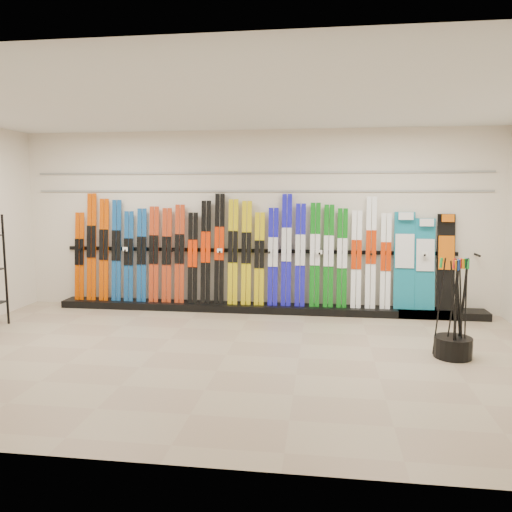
# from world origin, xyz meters

# --- Properties ---
(floor) EXTENTS (8.00, 8.00, 0.00)m
(floor) POSITION_xyz_m (0.00, 0.00, 0.00)
(floor) COLOR #9E856D
(floor) RESTS_ON ground
(back_wall) EXTENTS (8.00, 0.00, 8.00)m
(back_wall) POSITION_xyz_m (0.00, 2.50, 1.50)
(back_wall) COLOR beige
(back_wall) RESTS_ON floor
(ceiling) EXTENTS (8.00, 8.00, 0.00)m
(ceiling) POSITION_xyz_m (0.00, 0.00, 3.00)
(ceiling) COLOR silver
(ceiling) RESTS_ON back_wall
(ski_rack_base) EXTENTS (8.00, 0.40, 0.12)m
(ski_rack_base) POSITION_xyz_m (0.22, 2.28, 0.06)
(ski_rack_base) COLOR black
(ski_rack_base) RESTS_ON floor
(skis) EXTENTS (5.37, 0.21, 1.84)m
(skis) POSITION_xyz_m (-0.45, 2.32, 0.95)
(skis) COLOR #C24100
(skis) RESTS_ON ski_rack_base
(snowboards) EXTENTS (0.94, 0.24, 1.55)m
(snowboards) POSITION_xyz_m (2.75, 2.36, 0.87)
(snowboards) COLOR #14728C
(snowboards) RESTS_ON ski_rack_base
(pole_bin) EXTENTS (0.44, 0.44, 0.25)m
(pole_bin) POSITION_xyz_m (2.73, 0.28, 0.12)
(pole_bin) COLOR black
(pole_bin) RESTS_ON floor
(ski_poles) EXTENTS (0.40, 0.27, 1.18)m
(ski_poles) POSITION_xyz_m (2.76, 0.29, 0.61)
(ski_poles) COLOR black
(ski_poles) RESTS_ON pole_bin
(slatwall_rail_0) EXTENTS (7.60, 0.02, 0.03)m
(slatwall_rail_0) POSITION_xyz_m (0.00, 2.48, 2.00)
(slatwall_rail_0) COLOR gray
(slatwall_rail_0) RESTS_ON back_wall
(slatwall_rail_1) EXTENTS (7.60, 0.02, 0.03)m
(slatwall_rail_1) POSITION_xyz_m (0.00, 2.48, 2.30)
(slatwall_rail_1) COLOR gray
(slatwall_rail_1) RESTS_ON back_wall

